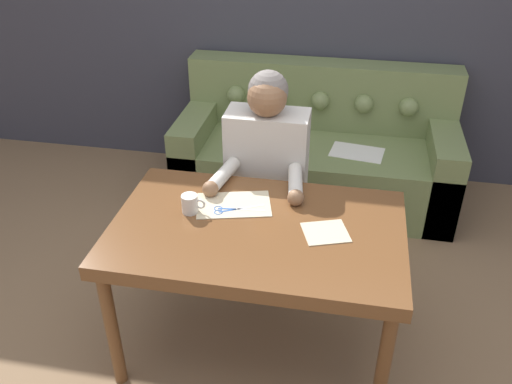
{
  "coord_description": "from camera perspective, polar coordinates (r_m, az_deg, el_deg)",
  "views": [
    {
      "loc": [
        0.39,
        -1.99,
        2.15
      ],
      "look_at": [
        0.0,
        0.08,
        0.84
      ],
      "focal_mm": 38.0,
      "sensor_mm": 36.0,
      "label": 1
    }
  ],
  "objects": [
    {
      "name": "scissors",
      "position": [
        2.54,
        -2.73,
        -1.89
      ],
      "size": [
        0.24,
        0.13,
        0.01
      ],
      "color": "silver",
      "rests_on": "dining_table"
    },
    {
      "name": "mug",
      "position": [
        2.52,
        -6.94,
        -1.24
      ],
      "size": [
        0.11,
        0.08,
        0.09
      ],
      "color": "silver",
      "rests_on": "dining_table"
    },
    {
      "name": "dining_table",
      "position": [
        2.48,
        0.13,
        -5.02
      ],
      "size": [
        1.32,
        0.83,
        0.74
      ],
      "color": "brown",
      "rests_on": "ground_plane"
    },
    {
      "name": "pattern_paper_main",
      "position": [
        2.58,
        -2.37,
        -1.33
      ],
      "size": [
        0.39,
        0.3,
        0.0
      ],
      "color": "beige",
      "rests_on": "dining_table"
    },
    {
      "name": "couch",
      "position": [
        3.94,
        6.3,
        4.08
      ],
      "size": [
        1.92,
        0.82,
        0.92
      ],
      "color": "olive",
      "rests_on": "ground_plane"
    },
    {
      "name": "person",
      "position": [
        2.99,
        1.11,
        1.48
      ],
      "size": [
        0.5,
        0.57,
        1.24
      ],
      "color": "#33281E",
      "rests_on": "ground_plane"
    },
    {
      "name": "pattern_paper_offcut",
      "position": [
        2.41,
        7.33,
        -4.24
      ],
      "size": [
        0.24,
        0.23,
        0.0
      ],
      "color": "beige",
      "rests_on": "dining_table"
    },
    {
      "name": "ground_plane",
      "position": [
        2.96,
        -0.37,
        -14.76
      ],
      "size": [
        16.0,
        16.0,
        0.0
      ],
      "primitive_type": "plane",
      "color": "#846647"
    }
  ]
}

